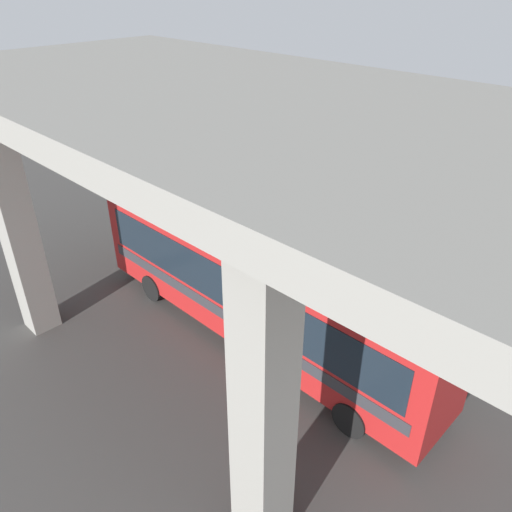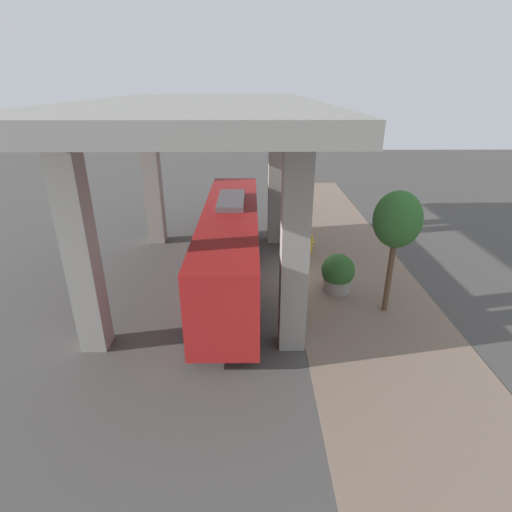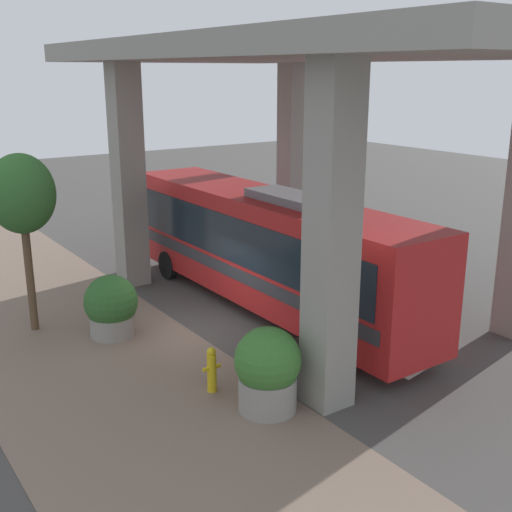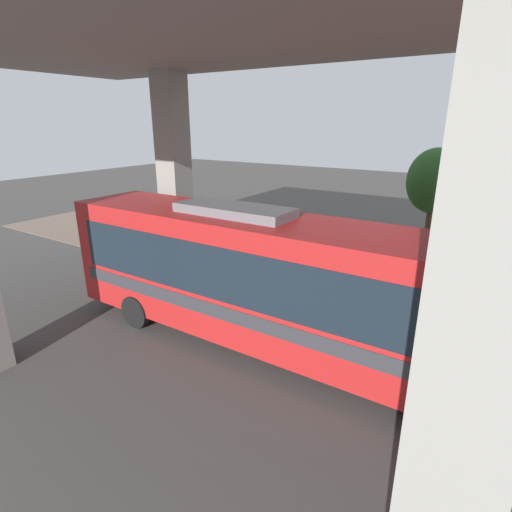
{
  "view_description": "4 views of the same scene",
  "coord_description": "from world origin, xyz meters",
  "px_view_note": "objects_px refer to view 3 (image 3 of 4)",
  "views": [
    {
      "loc": [
        12.04,
        9.44,
        10.51
      ],
      "look_at": [
        1.08,
        -1.33,
        1.58
      ],
      "focal_mm": 35.0,
      "sensor_mm": 36.0,
      "label": 1
    },
    {
      "loc": [
        1.9,
        17.22,
        8.76
      ],
      "look_at": [
        1.72,
        1.04,
        1.69
      ],
      "focal_mm": 28.0,
      "sensor_mm": 36.0,
      "label": 2
    },
    {
      "loc": [
        -8.2,
        -14.91,
        7.22
      ],
      "look_at": [
        1.61,
        -0.79,
        2.22
      ],
      "focal_mm": 45.0,
      "sensor_mm": 36.0,
      "label": 3
    },
    {
      "loc": [
        11.06,
        5.18,
        5.9
      ],
      "look_at": [
        1.92,
        -0.75,
        2.21
      ],
      "focal_mm": 28.0,
      "sensor_mm": 36.0,
      "label": 4
    }
  ],
  "objects_px": {
    "fire_hydrant": "(212,370)",
    "bus": "(266,245)",
    "street_tree_near": "(21,196)",
    "planter_middle": "(111,307)",
    "planter_front": "(268,370)"
  },
  "relations": [
    {
      "from": "planter_front",
      "to": "planter_middle",
      "type": "bearing_deg",
      "value": 101.48
    },
    {
      "from": "street_tree_near",
      "to": "fire_hydrant",
      "type": "bearing_deg",
      "value": -69.62
    },
    {
      "from": "planter_front",
      "to": "planter_middle",
      "type": "relative_size",
      "value": 1.09
    },
    {
      "from": "fire_hydrant",
      "to": "planter_middle",
      "type": "xyz_separation_m",
      "value": [
        -0.6,
        4.42,
        0.3
      ]
    },
    {
      "from": "bus",
      "to": "planter_front",
      "type": "relative_size",
      "value": 6.61
    },
    {
      "from": "planter_front",
      "to": "street_tree_near",
      "type": "distance_m",
      "value": 8.59
    },
    {
      "from": "planter_front",
      "to": "street_tree_near",
      "type": "relative_size",
      "value": 0.38
    },
    {
      "from": "fire_hydrant",
      "to": "bus",
      "type": "bearing_deg",
      "value": 41.36
    },
    {
      "from": "planter_front",
      "to": "planter_middle",
      "type": "height_order",
      "value": "planter_front"
    },
    {
      "from": "fire_hydrant",
      "to": "planter_middle",
      "type": "distance_m",
      "value": 4.47
    },
    {
      "from": "fire_hydrant",
      "to": "street_tree_near",
      "type": "distance_m",
      "value": 7.35
    },
    {
      "from": "bus",
      "to": "fire_hydrant",
      "type": "distance_m",
      "value": 5.81
    },
    {
      "from": "bus",
      "to": "fire_hydrant",
      "type": "bearing_deg",
      "value": -138.64
    },
    {
      "from": "fire_hydrant",
      "to": "planter_front",
      "type": "bearing_deg",
      "value": -67.39
    },
    {
      "from": "planter_middle",
      "to": "street_tree_near",
      "type": "xyz_separation_m",
      "value": [
        -1.68,
        1.71,
        3.06
      ]
    }
  ]
}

